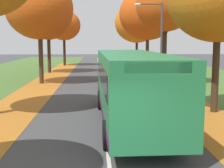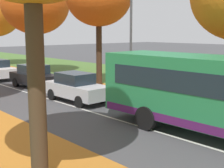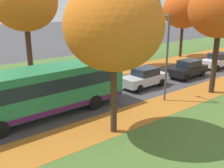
{
  "view_description": "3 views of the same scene",
  "coord_description": "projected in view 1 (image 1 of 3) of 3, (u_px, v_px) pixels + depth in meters",
  "views": [
    {
      "loc": [
        -0.35,
        -6.0,
        3.46
      ],
      "look_at": [
        0.39,
        8.52,
        1.47
      ],
      "focal_mm": 50.0,
      "sensor_mm": 36.0,
      "label": 1
    },
    {
      "loc": [
        -9.25,
        1.85,
        3.89
      ],
      "look_at": [
        0.76,
        12.82,
        1.38
      ],
      "focal_mm": 50.0,
      "sensor_mm": 36.0,
      "label": 2
    },
    {
      "loc": [
        15.46,
        0.7,
        6.64
      ],
      "look_at": [
        1.77,
        11.67,
        1.28
      ],
      "focal_mm": 42.0,
      "sensor_mm": 36.0,
      "label": 3
    }
  ],
  "objects": [
    {
      "name": "leaf_litter_left",
      "position": [
        30.0,
        96.0,
        20.05
      ],
      "size": [
        2.8,
        60.0,
        0.0
      ],
      "primitive_type": "cube",
      "color": "#B26B23",
      "rests_on": "grass_verge_left"
    },
    {
      "name": "grass_verge_right",
      "position": [
        208.0,
        82.0,
        26.68
      ],
      "size": [
        12.0,
        90.0,
        0.01
      ],
      "primitive_type": "cube",
      "color": "#476B2D",
      "rests_on": "ground"
    },
    {
      "name": "leaf_litter_right",
      "position": [
        172.0,
        94.0,
        20.51
      ],
      "size": [
        2.8,
        60.0,
        0.0
      ],
      "primitive_type": "cube",
      "color": "#B26B23",
      "rests_on": "grass_verge_right"
    },
    {
      "name": "road_centre_line",
      "position": [
        100.0,
        83.0,
        26.21
      ],
      "size": [
        0.12,
        80.0,
        0.01
      ],
      "primitive_type": "cube",
      "color": "silver",
      "rests_on": "ground"
    },
    {
      "name": "tree_left_mid",
      "position": [
        39.0,
        9.0,
        25.15
      ],
      "size": [
        5.47,
        5.47,
        8.54
      ],
      "color": "#422D1E",
      "rests_on": "ground"
    },
    {
      "name": "tree_left_far",
      "position": [
        48.0,
        18.0,
        34.14
      ],
      "size": [
        5.19,
        5.19,
        8.32
      ],
      "color": "#382619",
      "rests_on": "ground"
    },
    {
      "name": "tree_left_distant",
      "position": [
        64.0,
        25.0,
        44.51
      ],
      "size": [
        4.74,
        4.74,
        7.9
      ],
      "color": "black",
      "rests_on": "ground"
    },
    {
      "name": "tree_right_mid",
      "position": [
        165.0,
        6.0,
        24.62
      ],
      "size": [
        4.62,
        4.62,
        8.39
      ],
      "color": "#382619",
      "rests_on": "ground"
    },
    {
      "name": "tree_right_far",
      "position": [
        148.0,
        14.0,
        33.66
      ],
      "size": [
        6.2,
        6.2,
        9.2
      ],
      "color": "#422D1E",
      "rests_on": "ground"
    },
    {
      "name": "tree_right_distant",
      "position": [
        137.0,
        23.0,
        43.49
      ],
      "size": [
        6.2,
        6.2,
        8.87
      ],
      "color": "#382619",
      "rests_on": "ground"
    },
    {
      "name": "streetlamp_right",
      "position": [
        157.0,
        37.0,
        20.68
      ],
      "size": [
        1.89,
        0.28,
        6.0
      ],
      "color": "#47474C",
      "rests_on": "ground"
    },
    {
      "name": "bus",
      "position": [
        131.0,
        83.0,
        13.14
      ],
      "size": [
        2.82,
        10.45,
        2.98
      ],
      "color": "#237A47",
      "rests_on": "ground"
    },
    {
      "name": "car_silver_lead",
      "position": [
        113.0,
        79.0,
        22.06
      ],
      "size": [
        1.83,
        4.22,
        1.62
      ],
      "color": "#B7BABF",
      "rests_on": "ground"
    },
    {
      "name": "car_black_following",
      "position": [
        114.0,
        72.0,
        27.46
      ],
      "size": [
        1.89,
        4.25,
        1.62
      ],
      "color": "black",
      "rests_on": "ground"
    },
    {
      "name": "car_white_third_in_line",
      "position": [
        108.0,
        67.0,
        33.04
      ],
      "size": [
        1.91,
        4.26,
        1.62
      ],
      "color": "silver",
      "rests_on": "ground"
    }
  ]
}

